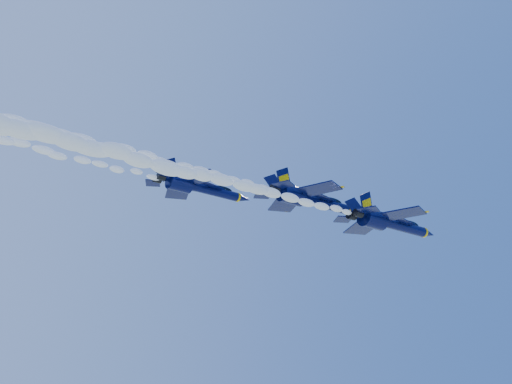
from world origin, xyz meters
TOP-DOWN VIEW (x-y plane):
  - jet_lead at (19.00, -12.33)m, footprint 17.62×14.45m
  - smoke_trail_jet_lead at (-16.71, -12.33)m, footprint 56.37×2.39m
  - jet_second at (9.00, -6.49)m, footprint 17.39×14.27m
  - smoke_trail_jet_second at (-26.62, -6.49)m, footprint 56.37×2.36m
  - jet_third at (-3.65, 3.90)m, footprint 16.29×13.37m

SIDE VIEW (x-z plane):
  - smoke_trail_jet_lead at x=-16.71m, z-range 147.66..149.81m
  - jet_lead at x=19.00m, z-range 145.96..152.50m
  - smoke_trail_jet_second at x=-26.62m, z-range 150.93..153.05m
  - jet_second at x=9.00m, z-range 149.26..155.72m
  - jet_third at x=-3.65m, z-range 151.79..157.85m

